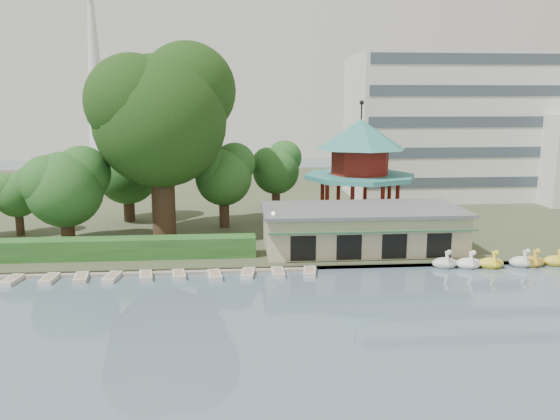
{
  "coord_description": "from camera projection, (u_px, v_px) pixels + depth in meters",
  "views": [
    {
      "loc": [
        -1.69,
        -26.96,
        13.94
      ],
      "look_at": [
        2.0,
        18.0,
        5.0
      ],
      "focal_mm": 35.0,
      "sensor_mm": 36.0,
      "label": 1
    }
  ],
  "objects": [
    {
      "name": "ground_plane",
      "position": [
        270.0,
        367.0,
        29.2
      ],
      "size": [
        220.0,
        220.0,
        0.0
      ],
      "primitive_type": "plane",
      "color": "slate",
      "rests_on": "ground"
    },
    {
      "name": "shore",
      "position": [
        248.0,
        197.0,
        80.0
      ],
      "size": [
        220.0,
        70.0,
        0.4
      ],
      "primitive_type": "cube",
      "color": "#424930",
      "rests_on": "ground"
    },
    {
      "name": "embankment",
      "position": [
        257.0,
        268.0,
        46.09
      ],
      "size": [
        220.0,
        0.6,
        0.3
      ],
      "primitive_type": "cube",
      "color": "gray",
      "rests_on": "ground"
    },
    {
      "name": "dock",
      "position": [
        112.0,
        272.0,
        45.03
      ],
      "size": [
        34.0,
        1.6,
        0.24
      ],
      "primitive_type": "cube",
      "color": "gray",
      "rests_on": "ground"
    },
    {
      "name": "boathouse",
      "position": [
        362.0,
        228.0,
        51.03
      ],
      "size": [
        18.6,
        9.39,
        3.9
      ],
      "color": "#BDAF8F",
      "rests_on": "shore"
    },
    {
      "name": "pavilion",
      "position": [
        360.0,
        162.0,
        60.0
      ],
      "size": [
        12.4,
        12.4,
        13.5
      ],
      "color": "#BDAF8F",
      "rests_on": "shore"
    },
    {
      "name": "office_building",
      "position": [
        476.0,
        132.0,
        77.83
      ],
      "size": [
        38.0,
        18.0,
        20.0
      ],
      "color": "silver",
      "rests_on": "shore"
    },
    {
      "name": "broadcast_tower",
      "position": [
        92.0,
        31.0,
        156.1
      ],
      "size": [
        8.0,
        8.0,
        96.0
      ],
      "color": "silver",
      "rests_on": "ground"
    },
    {
      "name": "hedge",
      "position": [
        85.0,
        249.0,
        47.79
      ],
      "size": [
        30.0,
        2.0,
        1.8
      ],
      "primitive_type": "cube",
      "color": "#295D23",
      "rests_on": "shore"
    },
    {
      "name": "lamp_post",
      "position": [
        273.0,
        227.0,
        47.25
      ],
      "size": [
        0.36,
        0.36,
        4.28
      ],
      "color": "black",
      "rests_on": "shore"
    },
    {
      "name": "big_tree",
      "position": [
        162.0,
        111.0,
        53.54
      ],
      "size": [
        14.32,
        13.34,
        19.57
      ],
      "color": "#3A281C",
      "rests_on": "shore"
    },
    {
      "name": "small_trees",
      "position": [
        116.0,
        177.0,
        57.24
      ],
      "size": [
        39.18,
        17.29,
        9.6
      ],
      "color": "#3A281C",
      "rests_on": "shore"
    },
    {
      "name": "swan_boats",
      "position": [
        516.0,
        262.0,
        47.09
      ],
      "size": [
        15.67,
        2.15,
        1.92
      ],
      "color": "silver",
      "rests_on": "ground"
    },
    {
      "name": "moored_rowboats",
      "position": [
        115.0,
        277.0,
        43.72
      ],
      "size": [
        32.63,
        2.79,
        0.36
      ],
      "color": "beige",
      "rests_on": "ground"
    }
  ]
}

